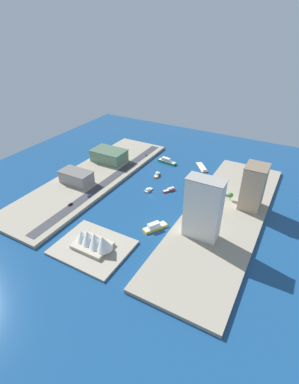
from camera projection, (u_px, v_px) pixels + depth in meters
name	position (u px, v px, depth m)	size (l,w,h in m)	color
ground_plane	(151.00, 196.00, 308.34)	(440.00, 440.00, 0.00)	navy
quay_west	(224.00, 216.00, 274.58)	(70.00, 240.00, 3.23)	#9E937F
quay_east	(93.00, 177.00, 340.39)	(70.00, 240.00, 3.23)	#9E937F
peninsula_point	(93.00, 247.00, 238.38)	(60.37, 49.48, 2.00)	#A89E89
road_strip	(108.00, 180.00, 330.01)	(10.95, 228.00, 0.15)	#38383D
tugboat_red	(169.00, 190.00, 316.03)	(10.59, 14.76, 3.47)	red
barge_flat_brown	(202.00, 167.00, 362.96)	(24.04, 27.78, 3.04)	brown
ferry_yellow_fast	(155.00, 227.00, 259.63)	(17.52, 23.67, 6.54)	yellow
yacht_sleek_gray	(148.00, 190.00, 316.30)	(6.38, 12.04, 3.28)	#999EA3
water_taxi_orange	(157.00, 175.00, 345.59)	(7.49, 14.66, 4.14)	orange
ferry_green_doubledeck	(167.00, 161.00, 375.56)	(27.68, 9.79, 6.70)	#2D8C4C
apartment_midrise_tan	(253.00, 187.00, 273.77)	(20.52, 23.83, 44.76)	tan
carpark_squat_concrete	(76.00, 177.00, 322.75)	(37.15, 20.58, 13.99)	gray
terminal_long_green	(109.00, 155.00, 371.12)	(43.65, 28.36, 14.97)	slate
hotel_broad_white	(203.00, 209.00, 233.58)	(30.49, 15.00, 55.51)	silver
suv_black	(70.00, 204.00, 287.22)	(2.02, 5.01, 1.63)	black
van_white	(131.00, 162.00, 368.13)	(2.07, 4.40, 1.71)	black
hatchback_blue	(89.00, 196.00, 300.61)	(1.87, 5.03, 1.50)	black
sedan_silver	(146.00, 155.00, 387.93)	(2.08, 5.21, 1.48)	black
traffic_light_waterfront	(126.00, 169.00, 345.41)	(0.36, 0.36, 6.50)	black
opera_landmark	(93.00, 241.00, 233.30)	(35.97, 21.80, 15.91)	#BCAD93
park_tree_cluster	(227.00, 192.00, 297.14)	(16.05, 13.62, 8.89)	brown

